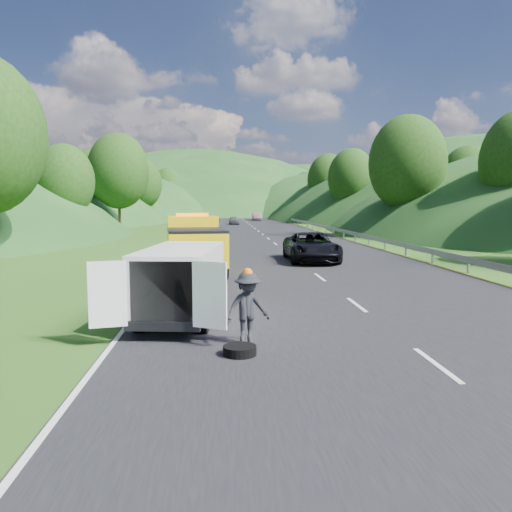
{
  "coord_description": "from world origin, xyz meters",
  "views": [
    {
      "loc": [
        -1.36,
        -17.56,
        3.3
      ],
      "look_at": [
        -0.04,
        1.07,
        1.3
      ],
      "focal_mm": 35.0,
      "sensor_mm": 36.0,
      "label": 1
    }
  ],
  "objects": [
    {
      "name": "dist_car_a",
      "position": [
        0.68,
        58.32,
        0.0
      ],
      "size": [
        1.53,
        3.79,
        1.29
      ],
      "primitive_type": "imported",
      "color": "#4A4A4F",
      "rests_on": "ground"
    },
    {
      "name": "dist_car_b",
      "position": [
        5.34,
        75.34,
        0.0
      ],
      "size": [
        1.61,
        4.63,
        1.52
      ],
      "primitive_type": "imported",
      "color": "brown",
      "rests_on": "ground"
    },
    {
      "name": "spare_tire",
      "position": [
        -0.97,
        -7.06,
        0.0
      ],
      "size": [
        0.73,
        0.73,
        0.2
      ],
      "primitive_type": "cylinder",
      "color": "black",
      "rests_on": "ground"
    },
    {
      "name": "child",
      "position": [
        -2.92,
        -0.21,
        0.0
      ],
      "size": [
        0.62,
        0.61,
        1.01
      ],
      "primitive_type": "imported",
      "rotation": [
        0.0,
        0.0,
        -0.67
      ],
      "color": "tan",
      "rests_on": "ground"
    },
    {
      "name": "tree_line_left",
      "position": [
        -19.0,
        60.0,
        0.0
      ],
      "size": [
        14.0,
        140.0,
        14.0
      ],
      "primitive_type": null,
      "color": "#2B5017",
      "rests_on": "ground"
    },
    {
      "name": "hills_backdrop",
      "position": [
        6.5,
        134.7,
        0.0
      ],
      "size": [
        201.0,
        288.6,
        44.0
      ],
      "primitive_type": null,
      "color": "#2D5B23",
      "rests_on": "ground"
    },
    {
      "name": "guardrail",
      "position": [
        10.3,
        52.5,
        0.0
      ],
      "size": [
        0.06,
        140.0,
        1.52
      ],
      "primitive_type": "cube",
      "color": "gray",
      "rests_on": "ground"
    },
    {
      "name": "tree_line_right",
      "position": [
        23.0,
        60.0,
        0.0
      ],
      "size": [
        14.0,
        140.0,
        14.0
      ],
      "primitive_type": null,
      "color": "#2B5017",
      "rests_on": "ground"
    },
    {
      "name": "road_surface",
      "position": [
        3.0,
        40.0,
        0.01
      ],
      "size": [
        14.0,
        200.0,
        0.02
      ],
      "primitive_type": "cube",
      "color": "black",
      "rests_on": "ground"
    },
    {
      "name": "tow_truck",
      "position": [
        -2.6,
        5.71,
        1.37
      ],
      "size": [
        3.13,
        6.74,
        2.8
      ],
      "rotation": [
        0.0,
        0.0,
        0.12
      ],
      "color": "black",
      "rests_on": "ground"
    },
    {
      "name": "suitcase",
      "position": [
        -4.34,
        0.19,
        0.31
      ],
      "size": [
        0.41,
        0.25,
        0.63
      ],
      "primitive_type": "cube",
      "rotation": [
        0.0,
        0.0,
        -0.09
      ],
      "color": "#65674D",
      "rests_on": "ground"
    },
    {
      "name": "woman",
      "position": [
        -3.54,
        0.33,
        0.0
      ],
      "size": [
        0.48,
        0.59,
        1.47
      ],
      "primitive_type": "imported",
      "rotation": [
        0.0,
        0.0,
        1.41
      ],
      "color": "white",
      "rests_on": "ground"
    },
    {
      "name": "passing_suv",
      "position": [
        3.7,
        10.05,
        0.0
      ],
      "size": [
        2.76,
        5.85,
        1.62
      ],
      "primitive_type": "imported",
      "rotation": [
        0.0,
        0.0,
        -0.01
      ],
      "color": "black",
      "rests_on": "ground"
    },
    {
      "name": "worker",
      "position": [
        -0.76,
        -6.28,
        0.0
      ],
      "size": [
        1.27,
        1.04,
        1.71
      ],
      "primitive_type": "imported",
      "rotation": [
        0.0,
        0.0,
        0.44
      ],
      "color": "black",
      "rests_on": "ground"
    },
    {
      "name": "white_van",
      "position": [
        -2.45,
        -3.43,
        1.16
      ],
      "size": [
        3.15,
        6.02,
        2.05
      ],
      "rotation": [
        0.0,
        0.0,
        -0.12
      ],
      "color": "black",
      "rests_on": "ground"
    },
    {
      "name": "ground",
      "position": [
        0.0,
        0.0,
        0.0
      ],
      "size": [
        320.0,
        320.0,
        0.0
      ],
      "primitive_type": "plane",
      "color": "#38661E",
      "rests_on": "ground"
    }
  ]
}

